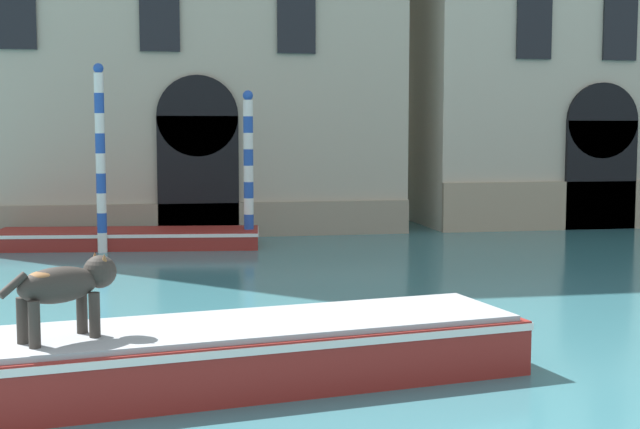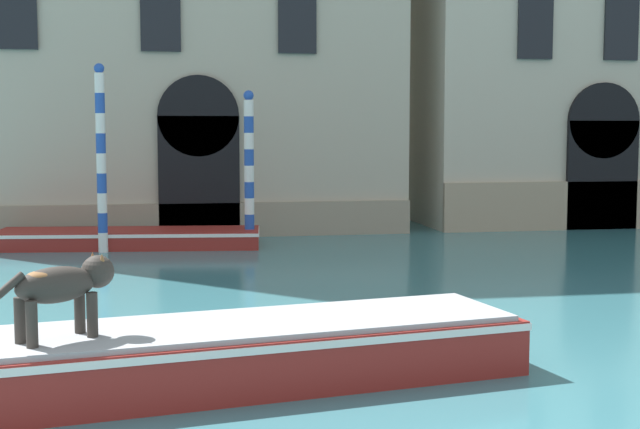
{
  "view_description": "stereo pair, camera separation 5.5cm",
  "coord_description": "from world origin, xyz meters",
  "px_view_note": "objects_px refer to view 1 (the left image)",
  "views": [
    {
      "loc": [
        3.01,
        -4.29,
        2.79
      ],
      "look_at": [
        6.0,
        11.92,
        1.2
      ],
      "focal_mm": 50.0,
      "sensor_mm": 36.0,
      "label": 1
    },
    {
      "loc": [
        3.06,
        -4.3,
        2.79
      ],
      "look_at": [
        6.0,
        11.92,
        1.2
      ],
      "focal_mm": 50.0,
      "sensor_mm": 36.0,
      "label": 2
    }
  ],
  "objects_px": {
    "mooring_pole_3": "(100,158)",
    "mooring_pole_0": "(248,168)",
    "dog_on_deck": "(66,285)",
    "boat_foreground": "(195,355)",
    "boat_moored_near_palazzo": "(128,238)"
  },
  "relations": [
    {
      "from": "mooring_pole_3",
      "to": "mooring_pole_0",
      "type": "bearing_deg",
      "value": 6.74
    },
    {
      "from": "dog_on_deck",
      "to": "boat_foreground",
      "type": "bearing_deg",
      "value": -18.1
    },
    {
      "from": "boat_foreground",
      "to": "mooring_pole_0",
      "type": "height_order",
      "value": "mooring_pole_0"
    },
    {
      "from": "dog_on_deck",
      "to": "boat_moored_near_palazzo",
      "type": "height_order",
      "value": "dog_on_deck"
    },
    {
      "from": "boat_foreground",
      "to": "dog_on_deck",
      "type": "distance_m",
      "value": 1.58
    },
    {
      "from": "boat_foreground",
      "to": "boat_moored_near_palazzo",
      "type": "distance_m",
      "value": 11.94
    },
    {
      "from": "boat_moored_near_palazzo",
      "to": "mooring_pole_0",
      "type": "distance_m",
      "value": 3.29
    },
    {
      "from": "boat_foreground",
      "to": "boat_moored_near_palazzo",
      "type": "height_order",
      "value": "boat_foreground"
    },
    {
      "from": "mooring_pole_0",
      "to": "boat_foreground",
      "type": "bearing_deg",
      "value": -98.8
    },
    {
      "from": "dog_on_deck",
      "to": "mooring_pole_0",
      "type": "distance_m",
      "value": 12.26
    },
    {
      "from": "boat_moored_near_palazzo",
      "to": "mooring_pole_3",
      "type": "xyz_separation_m",
      "value": [
        -0.55,
        -0.79,
        1.92
      ]
    },
    {
      "from": "boat_foreground",
      "to": "dog_on_deck",
      "type": "relative_size",
      "value": 6.9
    },
    {
      "from": "dog_on_deck",
      "to": "boat_moored_near_palazzo",
      "type": "xyz_separation_m",
      "value": [
        0.23,
        12.24,
        -1.01
      ]
    },
    {
      "from": "mooring_pole_3",
      "to": "dog_on_deck",
      "type": "bearing_deg",
      "value": -88.42
    },
    {
      "from": "boat_moored_near_palazzo",
      "to": "dog_on_deck",
      "type": "bearing_deg",
      "value": -84.53
    }
  ]
}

